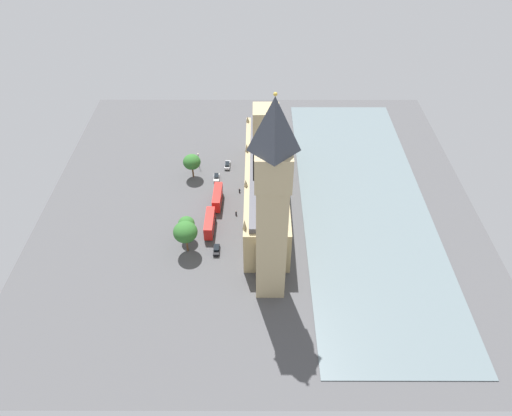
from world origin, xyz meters
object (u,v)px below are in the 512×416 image
(parliament_building, at_px, (266,179))
(car_white_near_tower, at_px, (216,177))
(car_silver_far_end, at_px, (227,165))
(pedestrian_leading, at_px, (239,191))
(pedestrian_kerbside, at_px, (236,213))
(plane_tree_by_river_gate, at_px, (192,162))
(plane_tree_opposite_hall, at_px, (185,232))
(street_lamp_slot_10, at_px, (198,157))
(clock_tower, at_px, (272,203))
(double_decker_bus_corner, at_px, (218,197))
(car_black_midblock, at_px, (217,249))
(double_decker_bus_trailing, at_px, (210,223))
(plane_tree_under_trees, at_px, (186,224))

(parliament_building, relative_size, car_white_near_tower, 13.92)
(car_silver_far_end, bearing_deg, pedestrian_leading, -70.65)
(pedestrian_kerbside, bearing_deg, plane_tree_by_river_gate, 141.76)
(plane_tree_opposite_hall, height_order, street_lamp_slot_10, plane_tree_opposite_hall)
(clock_tower, relative_size, car_white_near_tower, 13.32)
(pedestrian_kerbside, relative_size, plane_tree_opposite_hall, 0.17)
(car_silver_far_end, xyz_separation_m, double_decker_bus_corner, (2.14, 20.00, 1.75))
(car_black_midblock, bearing_deg, pedestrian_kerbside, -107.45)
(clock_tower, height_order, double_decker_bus_corner, clock_tower)
(car_black_midblock, bearing_deg, pedestrian_leading, -101.69)
(car_white_near_tower, height_order, plane_tree_opposite_hall, plane_tree_opposite_hall)
(pedestrian_kerbside, bearing_deg, pedestrian_leading, 100.24)
(pedestrian_leading, bearing_deg, double_decker_bus_trailing, -42.27)
(double_decker_bus_corner, bearing_deg, clock_tower, 116.54)
(clock_tower, height_order, street_lamp_slot_10, clock_tower)
(parliament_building, xyz_separation_m, double_decker_bus_trailing, (16.88, 14.03, -5.84))
(car_silver_far_end, xyz_separation_m, pedestrian_kerbside, (-3.92, 25.52, -0.12))
(car_silver_far_end, distance_m, plane_tree_opposite_hall, 42.41)
(plane_tree_under_trees, bearing_deg, street_lamp_slot_10, -89.90)
(pedestrian_kerbside, distance_m, plane_tree_under_trees, 18.01)
(plane_tree_under_trees, relative_size, street_lamp_slot_10, 1.41)
(parliament_building, height_order, pedestrian_leading, parliament_building)
(double_decker_bus_corner, relative_size, double_decker_bus_trailing, 1.00)
(car_white_near_tower, xyz_separation_m, plane_tree_by_river_gate, (8.11, -1.56, 5.26))
(plane_tree_opposite_hall, bearing_deg, car_white_near_tower, -100.38)
(car_silver_far_end, height_order, pedestrian_leading, car_silver_far_end)
(clock_tower, xyz_separation_m, plane_tree_by_river_gate, (25.31, -48.56, -23.32))
(car_black_midblock, height_order, plane_tree_under_trees, plane_tree_under_trees)
(clock_tower, height_order, plane_tree_under_trees, clock_tower)
(double_decker_bus_trailing, xyz_separation_m, pedestrian_leading, (-8.39, -17.87, -1.92))
(double_decker_bus_trailing, relative_size, street_lamp_slot_10, 1.87)
(double_decker_bus_trailing, bearing_deg, car_black_midblock, 106.68)
(parliament_building, bearing_deg, street_lamp_slot_10, -38.22)
(pedestrian_leading, xyz_separation_m, street_lamp_slot_10, (14.67, -14.40, 3.28))
(pedestrian_leading, relative_size, street_lamp_slot_10, 0.28)
(plane_tree_by_river_gate, bearing_deg, double_decker_bus_trailing, 106.35)
(clock_tower, relative_size, car_silver_far_end, 12.06)
(car_silver_far_end, xyz_separation_m, pedestrian_leading, (-4.65, 14.23, -0.17))
(clock_tower, xyz_separation_m, pedestrian_kerbside, (9.90, -28.71, -28.70))
(parliament_building, relative_size, pedestrian_leading, 37.31)
(pedestrian_leading, bearing_deg, clock_tower, -4.21)
(car_white_near_tower, relative_size, plane_tree_by_river_gate, 0.49)
(double_decker_bus_trailing, distance_m, street_lamp_slot_10, 32.91)
(pedestrian_kerbside, xyz_separation_m, pedestrian_leading, (-0.73, -11.29, -0.05))
(double_decker_bus_corner, bearing_deg, plane_tree_opposite_hall, 72.00)
(double_decker_bus_trailing, distance_m, plane_tree_under_trees, 7.92)
(parliament_building, xyz_separation_m, street_lamp_slot_10, (23.16, -18.24, -4.47))
(pedestrian_leading, height_order, street_lamp_slot_10, street_lamp_slot_10)
(pedestrian_leading, xyz_separation_m, plane_tree_under_trees, (14.61, 21.58, 5.13))
(car_silver_far_end, relative_size, double_decker_bus_trailing, 0.45)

